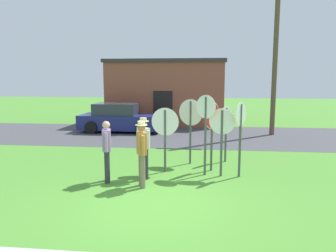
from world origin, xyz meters
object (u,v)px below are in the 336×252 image
utility_pole (276,40)px  stop_sign_tallest (226,124)px  parked_car_on_street (120,119)px  stop_sign_rear_right (212,124)px  stop_sign_nearest (222,130)px  stop_sign_center_cluster (240,127)px  person_in_teal (107,148)px  stop_sign_leaning_left (165,129)px  person_in_blue (142,150)px  stop_sign_far_back (206,122)px  stop_sign_leaning_right (191,120)px  person_on_left (143,144)px

utility_pole → stop_sign_tallest: bearing=-115.3°
parked_car_on_street → stop_sign_rear_right: stop_sign_rear_right is taller
stop_sign_nearest → stop_sign_center_cluster: bearing=-1.2°
stop_sign_center_cluster → person_in_teal: (-3.65, -0.86, -0.51)m
parked_car_on_street → stop_sign_nearest: stop_sign_nearest is taller
stop_sign_leaning_left → stop_sign_nearest: 1.69m
person_in_blue → stop_sign_tallest: bearing=50.8°
utility_pole → stop_sign_nearest: 8.58m
stop_sign_nearest → person_in_blue: stop_sign_nearest is taller
stop_sign_far_back → stop_sign_leaning_left: (-1.21, 0.17, -0.25)m
parked_car_on_street → stop_sign_leaning_right: stop_sign_leaning_right is taller
stop_sign_rear_right → stop_sign_center_cluster: 0.97m
stop_sign_nearest → utility_pole: bearing=68.4°
stop_sign_leaning_left → stop_sign_center_cluster: bearing=-6.9°
stop_sign_far_back → stop_sign_leaning_right: 1.33m
stop_sign_rear_right → person_on_left: stop_sign_rear_right is taller
person_in_blue → stop_sign_rear_right: bearing=43.4°
person_in_blue → person_in_teal: bearing=163.6°
stop_sign_nearest → person_in_blue: bearing=-150.9°
stop_sign_leaning_left → person_in_teal: bearing=-142.5°
stop_sign_leaning_left → person_in_teal: (-1.47, -1.13, -0.39)m
stop_sign_nearest → person_on_left: size_ratio=1.14×
stop_sign_leaning_left → person_on_left: bearing=-127.7°
stop_sign_leaning_left → stop_sign_leaning_right: (0.72, 1.07, 0.14)m
stop_sign_tallest → stop_sign_leaning_right: bearing=-162.3°
person_on_left → stop_sign_far_back: bearing=16.7°
stop_sign_center_cluster → person_in_blue: 2.91m
parked_car_on_street → stop_sign_center_cluster: stop_sign_center_cluster is taller
person_in_teal → stop_sign_rear_right: bearing=26.6°
parked_car_on_street → person_in_blue: person_in_blue is taller
stop_sign_tallest → utility_pole: bearing=64.7°
stop_sign_far_back → person_in_teal: size_ratio=1.39×
stop_sign_far_back → person_on_left: 1.91m
stop_sign_far_back → person_in_blue: stop_sign_far_back is taller
utility_pole → person_in_teal: bearing=-126.3°
stop_sign_far_back → stop_sign_tallest: size_ratio=1.24×
parked_car_on_street → stop_sign_center_cluster: bearing=-53.9°
stop_sign_center_cluster → person_on_left: stop_sign_center_cluster is taller
person_in_teal → person_in_blue: (1.03, -0.30, 0.03)m
stop_sign_far_back → person_in_blue: bearing=-142.5°
parked_car_on_street → person_in_blue: 9.14m
stop_sign_nearest → stop_sign_center_cluster: 0.53m
utility_pole → person_on_left: (-5.11, -7.81, -3.66)m
stop_sign_tallest → stop_sign_leaning_right: size_ratio=0.89×
person_in_teal → stop_sign_center_cluster: bearing=13.3°
stop_sign_center_cluster → person_on_left: bearing=-171.1°
stop_sign_tallest → person_in_blue: bearing=-129.2°
stop_sign_rear_right → person_in_blue: stop_sign_rear_right is taller
stop_sign_tallest → person_on_left: stop_sign_tallest is taller
stop_sign_leaning_left → stop_sign_leaning_right: bearing=56.0°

